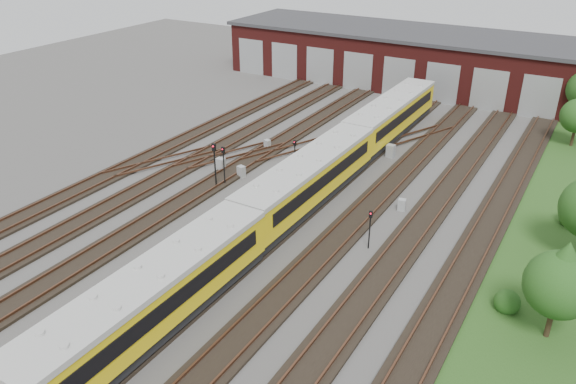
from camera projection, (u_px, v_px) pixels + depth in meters
The scene contains 17 objects.
ground at pixel (242, 231), 37.32m from camera, with size 120.00×120.00×0.00m, color #403E3C.
track_network at pixel (244, 225), 37.80m from camera, with size 30.40×70.00×0.33m.
maintenance_shed at pixel (433, 60), 66.63m from camera, with size 51.00×12.50×6.35m.
grass_verge at pixel (571, 239), 36.36m from camera, with size 8.00×55.00×0.05m, color #234818.
metro_train at pixel (309, 179), 39.83m from camera, with size 2.96×47.89×3.28m.
signal_mast_0 at pixel (224, 161), 42.69m from camera, with size 0.24×0.22×3.17m.
signal_mast_1 at pixel (215, 160), 42.22m from camera, with size 0.30×0.28×3.60m.
signal_mast_2 at pixel (295, 151), 45.42m from camera, with size 0.23×0.22×2.59m.
signal_mast_3 at pixel (370, 225), 34.67m from camera, with size 0.24×0.23×2.66m.
relay_cabinet_0 at pixel (221, 165), 45.77m from camera, with size 0.65×0.55×1.09m, color #9C9FA1.
relay_cabinet_1 at pixel (267, 144), 50.01m from camera, with size 0.52×0.43×0.86m, color #9C9FA1.
relay_cabinet_2 at pixel (241, 172), 44.66m from camera, with size 0.57×0.48×0.96m, color #9C9FA1.
relay_cabinet_3 at pixel (391, 151), 48.29m from camera, with size 0.68×0.56×1.13m, color #9C9FA1.
relay_cabinet_4 at pixel (402, 205), 39.72m from camera, with size 0.53×0.44×0.88m, color #9C9FA1.
tree_3 at pixel (561, 278), 26.49m from camera, with size 3.35×3.35×5.56m.
bush_0 at pixel (508, 299), 29.68m from camera, with size 1.39×1.39×1.39m, color #214B15.
bush_1 at pixel (573, 214), 37.67m from camera, with size 1.74×1.74×1.74m, color #214B15.
Camera 1 is at (19.02, -26.13, 19.09)m, focal length 35.00 mm.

